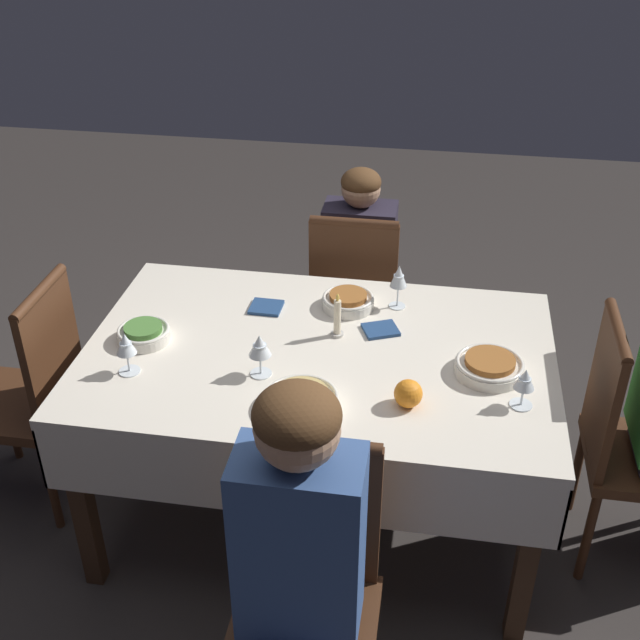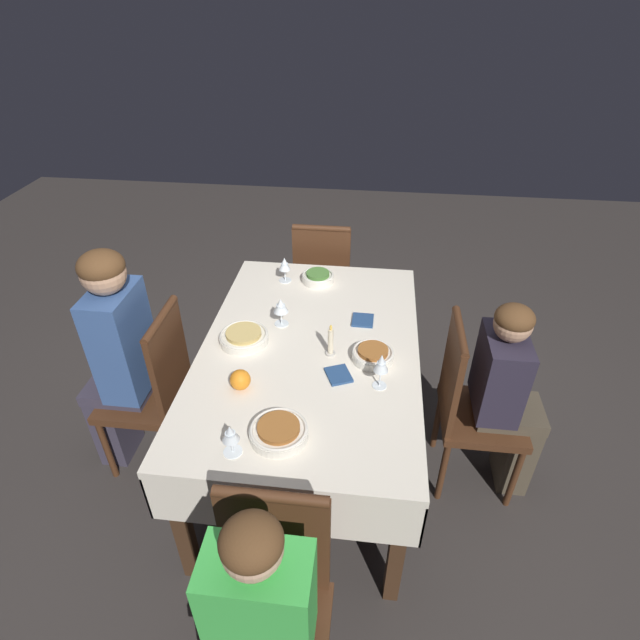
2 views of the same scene
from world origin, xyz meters
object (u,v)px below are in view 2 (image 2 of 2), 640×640
Objects in this scene: bowl_south at (373,354)px; candle_centerpiece at (331,343)px; dining_table at (310,360)px; napkin_red_folded at (363,320)px; chair_west at (271,603)px; chair_east at (323,279)px; wine_glass_south at (381,364)px; chair_north at (154,386)px; bowl_east at (318,277)px; wine_glass_east at (285,265)px; orange_fruit at (240,380)px; bowl_north at (244,336)px; wine_glass_west at (230,435)px; person_child_dark at (508,394)px; person_adult_denim at (117,353)px; wine_glass_north at (281,307)px; bowl_west at (279,431)px; napkin_spare_side at (339,375)px; chair_south at (469,403)px.

candle_centerpiece is (0.01, 0.19, 0.03)m from bowl_south.
napkin_red_folded is (0.23, -0.23, 0.09)m from dining_table.
chair_west and chair_east have the same top height.
candle_centerpiece is at bearing 50.28° from wine_glass_south.
napkin_red_folded reaches higher than dining_table.
chair_north is at bearing 93.18° from candle_centerpiece.
bowl_east is 1.23× the size of wine_glass_east.
chair_north reaches higher than orange_fruit.
bowl_east is (0.58, -0.27, 0.00)m from bowl_north.
dining_table is 11.82× the size of wine_glass_west.
person_child_dark reaches higher than wine_glass_west.
bowl_east is at bearing 128.19° from person_adult_denim.
person_child_dark is at bearing -92.06° from dining_table.
bowl_south is 0.81m from wine_glass_east.
person_child_dark is at bearing -100.04° from wine_glass_north.
chair_east is 5.55× the size of wine_glass_south.
napkin_red_folded is (0.26, 0.68, 0.17)m from person_child_dark.
dining_table is 0.63m from wine_glass_east.
chair_east is at bearing 2.58° from bowl_east.
orange_fruit is 0.72m from napkin_red_folded.
person_adult_denim is 1.81m from person_child_dark.
person_child_dark is 5.92× the size of bowl_east.
wine_glass_south is at bearing -146.18° from wine_glass_east.
bowl_west is 0.49m from wine_glass_south.
chair_east is 4.95× the size of bowl_south.
wine_glass_east is (0.60, 1.13, 0.27)m from person_child_dark.
wine_glass_south is (0.32, -0.36, 0.09)m from bowl_west.
wine_glass_west is at bearing 163.39° from dining_table.
wine_glass_east reaches higher than napkin_red_folded.
napkin_spare_side is (-0.76, -0.36, -0.09)m from wine_glass_east.
chair_east reaches higher than wine_glass_west.
person_adult_denim reaches higher than wine_glass_east.
wine_glass_east reaches higher than wine_glass_west.
bowl_south is at bearing 74.01° from chair_west.
wine_glass_north is 1.01× the size of napkin_spare_side.
wine_glass_east is (0.60, 0.97, 0.34)m from chair_south.
wine_glass_south reaches higher than candle_centerpiece.
bowl_east is (0.43, -0.13, -0.07)m from wine_glass_north.
bowl_east is at bearing -16.42° from wine_glass_north.
chair_west reaches higher than orange_fruit.
chair_east reaches higher than wine_glass_east.
orange_fruit is at bearing 71.87° from person_adult_denim.
bowl_west is 1.68× the size of wine_glass_west.
bowl_north is 1.22× the size of bowl_south.
chair_north is (-0.09, 0.75, -0.16)m from dining_table.
dining_table is 0.69m from wine_glass_west.
chair_south is at bearing -101.73° from wine_glass_north.
napkin_spare_side is at bearing 84.80° from person_adult_denim.
chair_north is 0.91m from candle_centerpiece.
person_child_dark is at bearing -87.56° from bowl_south.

